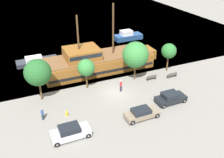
{
  "coord_description": "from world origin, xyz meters",
  "views": [
    {
      "loc": [
        -12.73,
        -27.46,
        18.67
      ],
      "look_at": [
        0.12,
        2.0,
        1.2
      ],
      "focal_mm": 40.0,
      "sensor_mm": 36.0,
      "label": 1
    }
  ],
  "objects_px": {
    "moored_boat_outer": "(37,61)",
    "bench_promenade_west": "(172,75)",
    "pirate_ship": "(97,61)",
    "fire_hydrant": "(67,113)",
    "parked_car_curb_mid": "(70,132)",
    "pedestrian_walking_near": "(121,86)",
    "moored_boat_dockside": "(128,36)",
    "parked_car_curb_rear": "(171,98)",
    "pedestrian_walking_far": "(42,114)",
    "parked_car_curb_front": "(142,113)",
    "bench_promenade_east": "(152,77)"
  },
  "relations": [
    {
      "from": "moored_boat_dockside",
      "to": "parked_car_curb_front",
      "type": "xyz_separation_m",
      "value": [
        -11.22,
        -26.0,
        -0.13
      ]
    },
    {
      "from": "moored_boat_outer",
      "to": "parked_car_curb_front",
      "type": "xyz_separation_m",
      "value": [
        9.21,
        -21.12,
        0.15
      ]
    },
    {
      "from": "pirate_ship",
      "to": "parked_car_curb_rear",
      "type": "distance_m",
      "value": 14.22
    },
    {
      "from": "parked_car_curb_mid",
      "to": "fire_hydrant",
      "type": "height_order",
      "value": "parked_car_curb_mid"
    },
    {
      "from": "moored_boat_outer",
      "to": "pedestrian_walking_near",
      "type": "distance_m",
      "value": 17.37
    },
    {
      "from": "moored_boat_outer",
      "to": "bench_promenade_west",
      "type": "distance_m",
      "value": 23.4
    },
    {
      "from": "bench_promenade_east",
      "to": "pedestrian_walking_near",
      "type": "xyz_separation_m",
      "value": [
        -5.84,
        -1.16,
        0.49
      ]
    },
    {
      "from": "bench_promenade_east",
      "to": "parked_car_curb_rear",
      "type": "bearing_deg",
      "value": -98.97
    },
    {
      "from": "pirate_ship",
      "to": "fire_hydrant",
      "type": "distance_m",
      "value": 13.24
    },
    {
      "from": "pirate_ship",
      "to": "parked_car_curb_mid",
      "type": "bearing_deg",
      "value": -120.44
    },
    {
      "from": "fire_hydrant",
      "to": "parked_car_curb_front",
      "type": "bearing_deg",
      "value": -25.78
    },
    {
      "from": "bench_promenade_west",
      "to": "pedestrian_walking_near",
      "type": "distance_m",
      "value": 9.26
    },
    {
      "from": "pirate_ship",
      "to": "parked_car_curb_front",
      "type": "distance_m",
      "value": 14.54
    },
    {
      "from": "fire_hydrant",
      "to": "bench_promenade_west",
      "type": "distance_m",
      "value": 18.11
    },
    {
      "from": "parked_car_curb_rear",
      "to": "pedestrian_walking_far",
      "type": "height_order",
      "value": "pedestrian_walking_far"
    },
    {
      "from": "parked_car_curb_rear",
      "to": "pedestrian_walking_far",
      "type": "distance_m",
      "value": 16.51
    },
    {
      "from": "parked_car_curb_mid",
      "to": "bench_promenade_west",
      "type": "xyz_separation_m",
      "value": [
        18.42,
        7.19,
        -0.32
      ]
    },
    {
      "from": "fire_hydrant",
      "to": "bench_promenade_west",
      "type": "relative_size",
      "value": 0.47
    },
    {
      "from": "parked_car_curb_mid",
      "to": "bench_promenade_west",
      "type": "bearing_deg",
      "value": 21.33
    },
    {
      "from": "moored_boat_dockside",
      "to": "fire_hydrant",
      "type": "xyz_separation_m",
      "value": [
        -19.46,
        -22.02,
        -0.37
      ]
    },
    {
      "from": "parked_car_curb_rear",
      "to": "fire_hydrant",
      "type": "distance_m",
      "value": 13.68
    },
    {
      "from": "fire_hydrant",
      "to": "pirate_ship",
      "type": "bearing_deg",
      "value": 52.99
    },
    {
      "from": "pirate_ship",
      "to": "fire_hydrant",
      "type": "xyz_separation_m",
      "value": [
        -7.94,
        -10.53,
        -1.15
      ]
    },
    {
      "from": "parked_car_curb_rear",
      "to": "pirate_ship",
      "type": "bearing_deg",
      "value": 112.77
    },
    {
      "from": "parked_car_curb_front",
      "to": "fire_hydrant",
      "type": "xyz_separation_m",
      "value": [
        -8.24,
        3.98,
        -0.24
      ]
    },
    {
      "from": "moored_boat_dockside",
      "to": "parked_car_curb_front",
      "type": "bearing_deg",
      "value": -113.35
    },
    {
      "from": "pirate_ship",
      "to": "pedestrian_walking_far",
      "type": "height_order",
      "value": "pirate_ship"
    },
    {
      "from": "parked_car_curb_mid",
      "to": "bench_promenade_east",
      "type": "bearing_deg",
      "value": 27.42
    },
    {
      "from": "fire_hydrant",
      "to": "pedestrian_walking_near",
      "type": "distance_m",
      "value": 9.01
    },
    {
      "from": "moored_boat_dockside",
      "to": "parked_car_curb_rear",
      "type": "distance_m",
      "value": 25.31
    },
    {
      "from": "moored_boat_outer",
      "to": "parked_car_curb_rear",
      "type": "relative_size",
      "value": 1.74
    },
    {
      "from": "pedestrian_walking_far",
      "to": "bench_promenade_east",
      "type": "bearing_deg",
      "value": 10.93
    },
    {
      "from": "parked_car_curb_rear",
      "to": "fire_hydrant",
      "type": "height_order",
      "value": "parked_car_curb_rear"
    },
    {
      "from": "bench_promenade_east",
      "to": "pedestrian_walking_far",
      "type": "distance_m",
      "value": 17.56
    },
    {
      "from": "pedestrian_walking_far",
      "to": "moored_boat_dockside",
      "type": "bearing_deg",
      "value": 44.05
    },
    {
      "from": "pirate_ship",
      "to": "pedestrian_walking_near",
      "type": "height_order",
      "value": "pirate_ship"
    },
    {
      "from": "moored_boat_outer",
      "to": "bench_promenade_west",
      "type": "height_order",
      "value": "moored_boat_outer"
    },
    {
      "from": "parked_car_curb_front",
      "to": "moored_boat_dockside",
      "type": "bearing_deg",
      "value": 66.65
    },
    {
      "from": "fire_hydrant",
      "to": "pedestrian_walking_far",
      "type": "xyz_separation_m",
      "value": [
        -2.8,
        0.49,
        0.39
      ]
    },
    {
      "from": "pedestrian_walking_far",
      "to": "bench_promenade_west",
      "type": "bearing_deg",
      "value": 7.53
    },
    {
      "from": "pirate_ship",
      "to": "fire_hydrant",
      "type": "height_order",
      "value": "pirate_ship"
    },
    {
      "from": "moored_boat_dockside",
      "to": "fire_hydrant",
      "type": "bearing_deg",
      "value": -131.47
    },
    {
      "from": "moored_boat_dockside",
      "to": "pedestrian_walking_far",
      "type": "distance_m",
      "value": 30.97
    },
    {
      "from": "moored_boat_dockside",
      "to": "parked_car_curb_front",
      "type": "height_order",
      "value": "moored_boat_dockside"
    },
    {
      "from": "parked_car_curb_rear",
      "to": "pedestrian_walking_near",
      "type": "xyz_separation_m",
      "value": [
        -4.84,
        5.21,
        0.2
      ]
    },
    {
      "from": "pedestrian_walking_near",
      "to": "pedestrian_walking_far",
      "type": "bearing_deg",
      "value": -169.24
    },
    {
      "from": "parked_car_curb_mid",
      "to": "pedestrian_walking_near",
      "type": "distance_m",
      "value": 11.33
    },
    {
      "from": "fire_hydrant",
      "to": "pedestrian_walking_near",
      "type": "height_order",
      "value": "pedestrian_walking_near"
    },
    {
      "from": "pirate_ship",
      "to": "moored_boat_dockside",
      "type": "height_order",
      "value": "pirate_ship"
    },
    {
      "from": "moored_boat_dockside",
      "to": "moored_boat_outer",
      "type": "bearing_deg",
      "value": -166.56
    }
  ]
}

